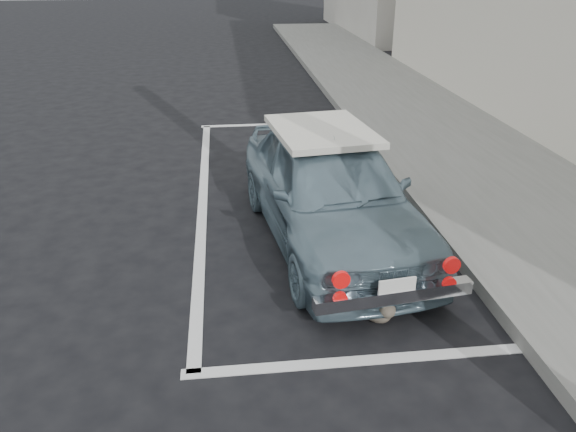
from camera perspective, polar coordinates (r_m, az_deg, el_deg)
The scene contains 7 objects.
ground at distance 5.06m, azimuth 1.05°, elevation -11.30°, with size 80.00×80.00×0.00m, color black.
sidewalk at distance 7.69m, azimuth 23.28°, elevation 0.58°, with size 2.80×40.00×0.15m, color slate.
pline_rear at distance 4.75m, azimuth 8.05°, elevation -14.30°, with size 3.00×0.12×0.01m, color silver.
pline_front at distance 11.00m, azimuth -0.86°, elevation 9.32°, with size 3.00×0.12×0.01m, color silver.
pline_side at distance 7.65m, azimuth -8.64°, elevation 1.76°, with size 0.12×7.00×0.01m, color silver.
retro_coupe at distance 6.25m, azimuth 4.33°, elevation 2.81°, with size 1.93×3.86×1.26m.
cat at distance 5.14m, azimuth 9.00°, elevation -9.17°, with size 0.37×0.51×0.29m.
Camera 1 is at (-0.56, -4.03, 3.01)m, focal length 35.00 mm.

